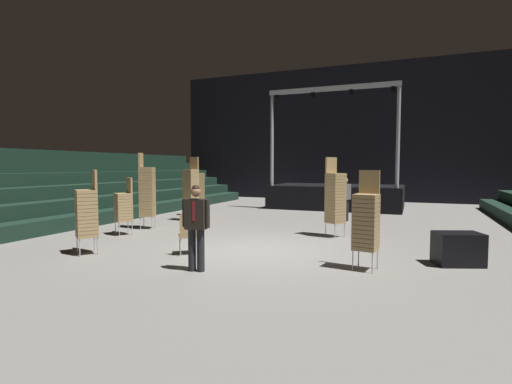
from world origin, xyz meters
The scene contains 15 objects.
ground_plane centered at (0.00, 0.00, -0.05)m, with size 22.00×30.00×0.10m, color slate.
arena_end_wall centered at (0.00, 15.00, 4.00)m, with size 22.00×0.30×8.00m, color black.
bleacher_bank_left centered at (-8.75, 1.00, 1.35)m, with size 4.50×24.00×2.70m.
stage_riser centered at (0.00, 10.35, 0.63)m, with size 6.16×3.54×5.61m.
man_with_tie centered at (-0.39, -2.24, 0.95)m, with size 0.57×0.28×1.68m.
chair_stack_front_left centered at (-4.57, 1.68, 1.24)m, with size 0.57×0.57×2.48m.
chair_stack_front_right centered at (-4.70, 5.21, 1.11)m, with size 0.60×0.60×2.22m.
chair_stack_mid_left centered at (-4.50, 0.47, 0.86)m, with size 0.61×0.61×1.71m.
chair_stack_mid_right centered at (-3.51, -1.90, 0.98)m, with size 0.61×0.61×1.96m.
chair_stack_mid_centre centered at (2.65, -0.89, 0.98)m, with size 0.50×0.50×1.96m.
chair_stack_rear_left centered at (-4.23, 3.81, 1.19)m, with size 0.53×0.53×2.39m.
chair_stack_rear_right centered at (1.40, 2.51, 1.15)m, with size 0.61×0.61×2.31m.
crew_worker_near_stage centered at (1.14, 5.86, 0.93)m, with size 0.38×0.55×1.65m.
equipment_road_case centered at (4.38, 0.22, 0.34)m, with size 0.90×0.60×0.68m, color black.
loose_chair_near_man centered at (-1.31, -1.05, 0.53)m, with size 0.61×0.61×0.95m.
Camera 1 is at (3.49, -8.71, 2.04)m, focal length 27.28 mm.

